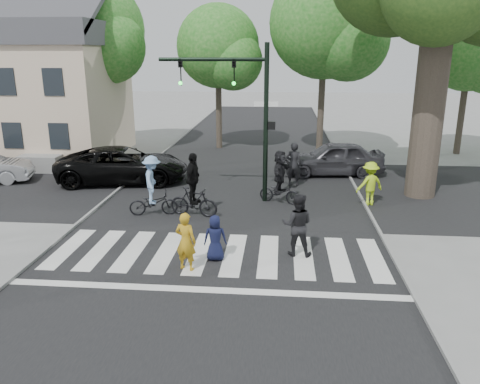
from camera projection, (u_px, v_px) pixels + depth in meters
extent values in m
plane|color=gray|center=(212.00, 269.00, 12.70)|extent=(120.00, 120.00, 0.00)
cube|color=black|center=(231.00, 210.00, 17.47)|extent=(10.00, 70.00, 0.01)
cube|color=black|center=(239.00, 188.00, 20.33)|extent=(70.00, 10.00, 0.01)
cube|color=gray|center=(100.00, 205.00, 17.88)|extent=(0.10, 70.00, 0.10)
cube|color=gray|center=(369.00, 212.00, 17.03)|extent=(0.10, 70.00, 0.10)
cube|color=silver|center=(68.00, 248.00, 14.03)|extent=(0.55, 3.00, 0.01)
cube|color=silver|center=(101.00, 249.00, 13.94)|extent=(0.55, 3.00, 0.01)
cube|color=silver|center=(133.00, 250.00, 13.86)|extent=(0.55, 3.00, 0.01)
cube|color=silver|center=(167.00, 252.00, 13.77)|extent=(0.55, 3.00, 0.01)
cube|color=silver|center=(200.00, 253.00, 13.69)|extent=(0.55, 3.00, 0.01)
cube|color=silver|center=(234.00, 254.00, 13.61)|extent=(0.55, 3.00, 0.01)
cube|color=silver|center=(268.00, 255.00, 13.52)|extent=(0.55, 3.00, 0.01)
cube|color=silver|center=(303.00, 256.00, 13.44)|extent=(0.55, 3.00, 0.01)
cube|color=silver|center=(338.00, 258.00, 13.35)|extent=(0.55, 3.00, 0.01)
cube|color=silver|center=(374.00, 259.00, 13.27)|extent=(0.55, 3.00, 0.01)
cube|color=silver|center=(205.00, 290.00, 11.55)|extent=(10.00, 0.30, 0.01)
cylinder|color=black|center=(266.00, 125.00, 17.66)|extent=(0.18, 0.18, 6.00)
cylinder|color=black|center=(212.00, 59.00, 17.14)|extent=(4.00, 0.14, 0.14)
imported|color=black|center=(234.00, 72.00, 17.20)|extent=(0.16, 0.20, 1.00)
sphere|color=#19E533|center=(234.00, 83.00, 17.20)|extent=(0.14, 0.14, 0.14)
imported|color=black|center=(181.00, 72.00, 17.37)|extent=(0.16, 0.20, 1.00)
sphere|color=#19E533|center=(180.00, 83.00, 17.37)|extent=(0.14, 0.14, 0.14)
cube|color=black|center=(272.00, 125.00, 17.64)|extent=(0.28, 0.18, 0.30)
cube|color=#FF660C|center=(275.00, 125.00, 17.63)|extent=(0.02, 0.14, 0.20)
cube|color=white|center=(266.00, 104.00, 17.43)|extent=(0.90, 0.04, 0.18)
cylinder|color=brown|center=(429.00, 110.00, 18.23)|extent=(1.20, 1.20, 7.00)
cylinder|color=brown|center=(448.00, 28.00, 17.16)|extent=(1.29, 1.74, 2.93)
cylinder|color=brown|center=(22.00, 98.00, 28.49)|extent=(0.36, 0.36, 5.95)
sphere|color=#187118|center=(15.00, 40.00, 27.52)|extent=(5.20, 5.20, 5.20)
sphere|color=#187118|center=(26.00, 55.00, 26.93)|extent=(3.64, 3.64, 3.64)
cylinder|color=brown|center=(98.00, 96.00, 27.52)|extent=(0.36, 0.36, 6.44)
sphere|color=#187118|center=(93.00, 30.00, 26.47)|extent=(5.80, 5.80, 5.80)
sphere|color=#187118|center=(109.00, 46.00, 25.81)|extent=(4.06, 4.06, 4.06)
cylinder|color=brown|center=(219.00, 102.00, 28.10)|extent=(0.36, 0.36, 5.60)
sphere|color=#187118|center=(218.00, 46.00, 27.19)|extent=(4.80, 4.80, 4.80)
sphere|color=#187118|center=(233.00, 61.00, 26.65)|extent=(3.36, 3.36, 3.36)
cylinder|color=brown|center=(322.00, 95.00, 26.20)|extent=(0.36, 0.36, 6.72)
sphere|color=#187118|center=(325.00, 22.00, 25.10)|extent=(6.00, 6.00, 6.00)
sphere|color=#187118|center=(349.00, 41.00, 24.42)|extent=(4.20, 4.20, 4.20)
cylinder|color=brown|center=(462.00, 106.00, 26.47)|extent=(0.36, 0.36, 5.46)
sphere|color=#187118|center=(470.00, 49.00, 25.58)|extent=(4.60, 4.60, 4.60)
cube|color=beige|center=(44.00, 102.00, 26.17)|extent=(8.00, 7.00, 6.00)
cube|color=#47474C|center=(36.00, 34.00, 25.14)|extent=(8.40, 7.40, 1.20)
cube|color=#47474C|center=(15.00, 11.00, 23.09)|extent=(8.40, 3.69, 2.44)
cube|color=#47474C|center=(50.00, 17.00, 26.63)|extent=(8.40, 3.69, 2.44)
cube|color=black|center=(13.00, 135.00, 23.18)|extent=(1.00, 0.06, 1.30)
cube|color=black|center=(5.00, 82.00, 22.44)|extent=(1.00, 0.06, 1.30)
cube|color=black|center=(59.00, 136.00, 22.98)|extent=(1.00, 0.06, 1.30)
cube|color=black|center=(53.00, 82.00, 22.24)|extent=(1.00, 0.06, 1.30)
cube|color=gray|center=(42.00, 163.00, 23.16)|extent=(2.00, 1.20, 0.80)
imported|color=#BC8D1A|center=(186.00, 241.00, 12.43)|extent=(0.68, 0.54, 1.62)
imported|color=#111535|center=(215.00, 238.00, 13.07)|extent=(0.69, 0.49, 1.32)
imported|color=black|center=(297.00, 225.00, 13.34)|extent=(0.95, 0.77, 1.84)
imported|color=black|center=(153.00, 203.00, 16.80)|extent=(1.80, 0.93, 0.90)
imported|color=#7EA5D3|center=(152.00, 180.00, 16.55)|extent=(0.85, 1.22, 1.73)
imported|color=black|center=(194.00, 202.00, 16.66)|extent=(1.82, 0.82, 1.06)
imported|color=black|center=(193.00, 179.00, 16.41)|extent=(0.64, 1.13, 1.83)
imported|color=black|center=(280.00, 192.00, 18.17)|extent=(1.74, 1.10, 0.86)
imported|color=black|center=(280.00, 172.00, 17.93)|extent=(0.98, 1.60, 1.65)
imported|color=black|center=(123.00, 165.00, 21.00)|extent=(6.10, 3.50, 1.60)
imported|color=#3B3A3F|center=(333.00, 158.00, 22.30)|extent=(4.85, 2.30, 1.60)
imported|color=#B3E01D|center=(370.00, 184.00, 17.79)|extent=(1.26, 1.02, 1.70)
imported|color=black|center=(294.00, 164.00, 20.42)|extent=(0.78, 0.59, 1.93)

